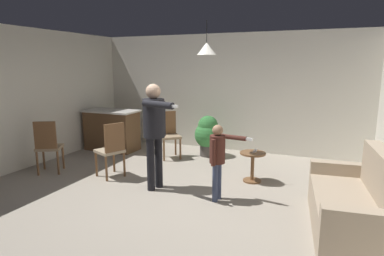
{
  "coord_description": "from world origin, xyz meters",
  "views": [
    {
      "loc": [
        2.24,
        -4.19,
        1.99
      ],
      "look_at": [
        0.25,
        0.53,
        1.0
      ],
      "focal_mm": 30.57,
      "sensor_mm": 36.0,
      "label": 1
    }
  ],
  "objects_px": {
    "potted_plant_corner": "(208,134)",
    "dining_chair_centre_back": "(169,133)",
    "side_table_by_couch": "(253,163)",
    "person_child": "(218,154)",
    "dining_chair_near_wall": "(112,148)",
    "dining_chair_by_counter": "(48,145)",
    "person_adult": "(155,125)",
    "spare_remote_on_table": "(255,151)",
    "kitchen_counter": "(112,130)",
    "couch_floral": "(356,206)"
  },
  "relations": [
    {
      "from": "person_adult",
      "to": "dining_chair_centre_back",
      "type": "bearing_deg",
      "value": -144.07
    },
    {
      "from": "dining_chair_near_wall",
      "to": "potted_plant_corner",
      "type": "relative_size",
      "value": 1.11
    },
    {
      "from": "person_adult",
      "to": "person_child",
      "type": "xyz_separation_m",
      "value": [
        1.08,
        -0.05,
        -0.35
      ]
    },
    {
      "from": "side_table_by_couch",
      "to": "dining_chair_centre_back",
      "type": "xyz_separation_m",
      "value": [
        -2.02,
        0.81,
        0.22
      ]
    },
    {
      "from": "dining_chair_near_wall",
      "to": "dining_chair_by_counter",
      "type": "bearing_deg",
      "value": 125.76
    },
    {
      "from": "dining_chair_by_counter",
      "to": "dining_chair_centre_back",
      "type": "distance_m",
      "value": 2.41
    },
    {
      "from": "person_adult",
      "to": "dining_chair_near_wall",
      "type": "relative_size",
      "value": 1.7
    },
    {
      "from": "couch_floral",
      "to": "dining_chair_by_counter",
      "type": "xyz_separation_m",
      "value": [
        -5.1,
        0.22,
        0.21
      ]
    },
    {
      "from": "person_adult",
      "to": "spare_remote_on_table",
      "type": "xyz_separation_m",
      "value": [
        1.4,
        0.98,
        -0.52
      ]
    },
    {
      "from": "side_table_by_couch",
      "to": "potted_plant_corner",
      "type": "relative_size",
      "value": 0.58
    },
    {
      "from": "dining_chair_by_counter",
      "to": "dining_chair_centre_back",
      "type": "height_order",
      "value": "same"
    },
    {
      "from": "dining_chair_by_counter",
      "to": "potted_plant_corner",
      "type": "bearing_deg",
      "value": 14.71
    },
    {
      "from": "person_child",
      "to": "couch_floral",
      "type": "bearing_deg",
      "value": 89.09
    },
    {
      "from": "person_adult",
      "to": "dining_chair_centre_back",
      "type": "xyz_separation_m",
      "value": [
        -0.64,
        1.75,
        -0.51
      ]
    },
    {
      "from": "person_adult",
      "to": "person_child",
      "type": "height_order",
      "value": "person_adult"
    },
    {
      "from": "potted_plant_corner",
      "to": "dining_chair_centre_back",
      "type": "bearing_deg",
      "value": -149.8
    },
    {
      "from": "person_child",
      "to": "dining_chair_centre_back",
      "type": "xyz_separation_m",
      "value": [
        -1.72,
        1.8,
        -0.17
      ]
    },
    {
      "from": "potted_plant_corner",
      "to": "dining_chair_by_counter",
      "type": "bearing_deg",
      "value": -135.38
    },
    {
      "from": "spare_remote_on_table",
      "to": "dining_chair_centre_back",
      "type": "bearing_deg",
      "value": 159.34
    },
    {
      "from": "dining_chair_near_wall",
      "to": "person_adult",
      "type": "bearing_deg",
      "value": -76.93
    },
    {
      "from": "couch_floral",
      "to": "spare_remote_on_table",
      "type": "relative_size",
      "value": 14.49
    },
    {
      "from": "kitchen_counter",
      "to": "dining_chair_near_wall",
      "type": "bearing_deg",
      "value": -53.73
    },
    {
      "from": "kitchen_counter",
      "to": "dining_chair_by_counter",
      "type": "height_order",
      "value": "dining_chair_by_counter"
    },
    {
      "from": "kitchen_counter",
      "to": "spare_remote_on_table",
      "type": "relative_size",
      "value": 9.69
    },
    {
      "from": "dining_chair_by_counter",
      "to": "potted_plant_corner",
      "type": "xyz_separation_m",
      "value": [
        2.3,
        2.27,
        -0.05
      ]
    },
    {
      "from": "couch_floral",
      "to": "dining_chair_near_wall",
      "type": "bearing_deg",
      "value": 76.42
    },
    {
      "from": "kitchen_counter",
      "to": "dining_chair_near_wall",
      "type": "xyz_separation_m",
      "value": [
        1.2,
        -1.63,
        0.07
      ]
    },
    {
      "from": "dining_chair_centre_back",
      "to": "kitchen_counter",
      "type": "bearing_deg",
      "value": -44.15
    },
    {
      "from": "side_table_by_couch",
      "to": "person_child",
      "type": "height_order",
      "value": "person_child"
    },
    {
      "from": "couch_floral",
      "to": "person_adult",
      "type": "bearing_deg",
      "value": 77.53
    },
    {
      "from": "dining_chair_near_wall",
      "to": "potted_plant_corner",
      "type": "bearing_deg",
      "value": -4.9
    },
    {
      "from": "person_child",
      "to": "spare_remote_on_table",
      "type": "bearing_deg",
      "value": 169.44
    },
    {
      "from": "couch_floral",
      "to": "person_adult",
      "type": "distance_m",
      "value": 3.01
    },
    {
      "from": "kitchen_counter",
      "to": "potted_plant_corner",
      "type": "distance_m",
      "value": 2.31
    },
    {
      "from": "potted_plant_corner",
      "to": "spare_remote_on_table",
      "type": "relative_size",
      "value": 6.93
    },
    {
      "from": "person_adult",
      "to": "potted_plant_corner",
      "type": "relative_size",
      "value": 1.89
    },
    {
      "from": "side_table_by_couch",
      "to": "person_child",
      "type": "relative_size",
      "value": 0.45
    },
    {
      "from": "couch_floral",
      "to": "potted_plant_corner",
      "type": "xyz_separation_m",
      "value": [
        -2.8,
        2.49,
        0.16
      ]
    },
    {
      "from": "side_table_by_couch",
      "to": "dining_chair_near_wall",
      "type": "distance_m",
      "value": 2.49
    },
    {
      "from": "couch_floral",
      "to": "potted_plant_corner",
      "type": "relative_size",
      "value": 2.09
    },
    {
      "from": "kitchen_counter",
      "to": "dining_chair_centre_back",
      "type": "height_order",
      "value": "dining_chair_centre_back"
    },
    {
      "from": "dining_chair_by_counter",
      "to": "spare_remote_on_table",
      "type": "height_order",
      "value": "dining_chair_by_counter"
    },
    {
      "from": "dining_chair_by_counter",
      "to": "kitchen_counter",
      "type": "bearing_deg",
      "value": 59.4
    },
    {
      "from": "person_child",
      "to": "spare_remote_on_table",
      "type": "xyz_separation_m",
      "value": [
        0.33,
        1.03,
        -0.17
      ]
    },
    {
      "from": "couch_floral",
      "to": "side_table_by_couch",
      "type": "relative_size",
      "value": 3.62
    },
    {
      "from": "couch_floral",
      "to": "side_table_by_couch",
      "type": "xyz_separation_m",
      "value": [
        -1.52,
        1.25,
        -0.0
      ]
    },
    {
      "from": "spare_remote_on_table",
      "to": "person_child",
      "type": "bearing_deg",
      "value": -107.62
    },
    {
      "from": "dining_chair_centre_back",
      "to": "spare_remote_on_table",
      "type": "height_order",
      "value": "dining_chair_centre_back"
    },
    {
      "from": "dining_chair_by_counter",
      "to": "dining_chair_centre_back",
      "type": "relative_size",
      "value": 1.0
    },
    {
      "from": "person_adult",
      "to": "kitchen_counter",
      "type": "bearing_deg",
      "value": -113.89
    }
  ]
}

